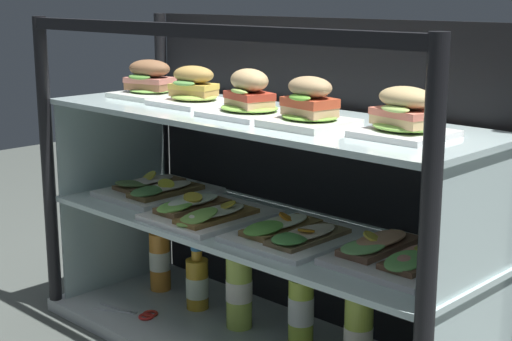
{
  "coord_description": "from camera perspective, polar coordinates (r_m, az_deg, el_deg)",
  "views": [
    {
      "loc": [
        1.32,
        -1.35,
        0.93
      ],
      "look_at": [
        0.0,
        0.0,
        0.5
      ],
      "focal_mm": 54.43,
      "sensor_mm": 36.0,
      "label": 1
    }
  ],
  "objects": [
    {
      "name": "riser_lower_tier",
      "position": [
        2.03,
        0.0,
        -8.52
      ],
      "size": [
        1.22,
        0.39,
        0.3
      ],
      "color": "silver",
      "rests_on": "case_base_deck"
    },
    {
      "name": "plated_roll_sandwich_left_of_center",
      "position": [
        1.73,
        3.95,
        4.64
      ],
      "size": [
        0.17,
        0.17,
        0.11
      ],
      "color": "white",
      "rests_on": "shelf_upper_glass"
    },
    {
      "name": "open_sandwich_tray_mid_left",
      "position": [
        2.03,
        -3.76,
        -3.04
      ],
      "size": [
        0.25,
        0.31,
        0.06
      ],
      "color": "white",
      "rests_on": "shelf_lower_glass"
    },
    {
      "name": "open_sandwich_tray_left_of_center",
      "position": [
        2.28,
        -7.34,
        -1.37
      ],
      "size": [
        0.25,
        0.3,
        0.06
      ],
      "color": "white",
      "rests_on": "shelf_lower_glass"
    },
    {
      "name": "juice_bottle_front_second",
      "position": [
        2.27,
        -4.34,
        -8.26
      ],
      "size": [
        0.07,
        0.07,
        0.19
      ],
      "color": "gold",
      "rests_on": "case_base_deck"
    },
    {
      "name": "kitchen_scissors",
      "position": [
        2.27,
        -8.55,
        -10.36
      ],
      "size": [
        0.2,
        0.12,
        0.01
      ],
      "color": "silver",
      "rests_on": "case_base_deck"
    },
    {
      "name": "case_frame",
      "position": [
        2.02,
        2.25,
        -0.0
      ],
      "size": [
        1.3,
        0.46,
        0.87
      ],
      "color": "black",
      "rests_on": "ground"
    },
    {
      "name": "plated_roll_sandwich_right_of_center",
      "position": [
        2.24,
        -7.82,
        6.45
      ],
      "size": [
        0.18,
        0.18,
        0.11
      ],
      "color": "white",
      "rests_on": "shelf_upper_glass"
    },
    {
      "name": "riser_upper_tier",
      "position": [
        1.94,
        0.0,
        -0.21
      ],
      "size": [
        1.22,
        0.39,
        0.27
      ],
      "color": "silver",
      "rests_on": "shelf_lower_glass"
    },
    {
      "name": "open_sandwich_tray_center",
      "position": [
        1.86,
        2.76,
        -4.61
      ],
      "size": [
        0.25,
        0.3,
        0.06
      ],
      "color": "white",
      "rests_on": "shelf_lower_glass"
    },
    {
      "name": "juice_bottle_front_left_end",
      "position": [
        1.92,
        7.54,
        -11.5
      ],
      "size": [
        0.07,
        0.07,
        0.25
      ],
      "color": "#BAD047",
      "rests_on": "case_base_deck"
    },
    {
      "name": "juice_bottle_front_right_end",
      "position": [
        2.41,
        -7.08,
        -6.5
      ],
      "size": [
        0.06,
        0.06,
        0.22
      ],
      "color": "orange",
      "rests_on": "case_base_deck"
    },
    {
      "name": "juice_bottle_back_center",
      "position": [
        2.03,
        3.32,
        -10.18
      ],
      "size": [
        0.07,
        0.07,
        0.23
      ],
      "color": "#BED844",
      "rests_on": "case_base_deck"
    },
    {
      "name": "open_sandwich_tray_right_of_center",
      "position": [
        1.73,
        10.47,
        -6.04
      ],
      "size": [
        0.25,
        0.3,
        0.06
      ],
      "color": "white",
      "rests_on": "shelf_lower_glass"
    },
    {
      "name": "juice_bottle_tucked_behind",
      "position": [
        2.13,
        -1.25,
        -8.7
      ],
      "size": [
        0.07,
        0.07,
        0.25
      ],
      "color": "#C1DA55",
      "rests_on": "case_base_deck"
    },
    {
      "name": "shelf_lower_glass",
      "position": [
        1.98,
        0.0,
        -4.23
      ],
      "size": [
        1.24,
        0.41,
        0.01
      ],
      "primitive_type": "cube",
      "color": "silver",
      "rests_on": "riser_lower_tier"
    },
    {
      "name": "shelf_upper_glass",
      "position": [
        1.91,
        0.0,
        3.96
      ],
      "size": [
        1.24,
        0.41,
        0.01
      ],
      "primitive_type": "cube",
      "color": "silver",
      "rests_on": "riser_upper_tier"
    },
    {
      "name": "plated_roll_sandwich_near_left_corner",
      "position": [
        1.63,
        10.9,
        3.91
      ],
      "size": [
        0.17,
        0.17,
        0.1
      ],
      "color": "white",
      "rests_on": "shelf_upper_glass"
    },
    {
      "name": "plated_roll_sandwich_far_right",
      "position": [
        1.87,
        -0.5,
        5.3
      ],
      "size": [
        0.19,
        0.19,
        0.11
      ],
      "color": "white",
      "rests_on": "shelf_upper_glass"
    },
    {
      "name": "plated_roll_sandwich_mid_right",
      "position": [
        2.07,
        -4.66,
        5.86
      ],
      "size": [
        0.18,
        0.18,
        0.1
      ],
      "color": "white",
      "rests_on": "shelf_upper_glass"
    }
  ]
}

